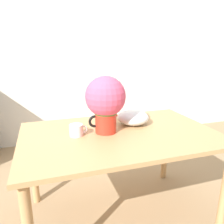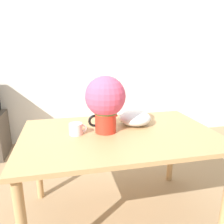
% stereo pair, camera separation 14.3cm
% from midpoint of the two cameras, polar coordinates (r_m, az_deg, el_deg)
% --- Properties ---
extents(wall_back, '(8.00, 0.05, 2.60)m').
position_cam_midpoint_polar(wall_back, '(3.24, -13.88, 14.70)').
color(wall_back, silver).
rests_on(wall_back, ground_plane).
extents(table, '(1.44, 0.93, 0.75)m').
position_cam_midpoint_polar(table, '(1.67, -0.40, -8.34)').
color(table, tan).
rests_on(table, ground_plane).
extents(flower_vase, '(0.30, 0.30, 0.42)m').
position_cam_midpoint_polar(flower_vase, '(1.58, -4.31, 2.83)').
color(flower_vase, red).
rests_on(flower_vase, table).
extents(coffee_mug, '(0.13, 0.10, 0.08)m').
position_cam_midpoint_polar(coffee_mug, '(1.60, -11.77, -4.68)').
color(coffee_mug, silver).
rests_on(coffee_mug, table).
extents(white_bowl, '(0.26, 0.26, 0.12)m').
position_cam_midpoint_polar(white_bowl, '(1.80, 3.26, -1.45)').
color(white_bowl, silver).
rests_on(white_bowl, table).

